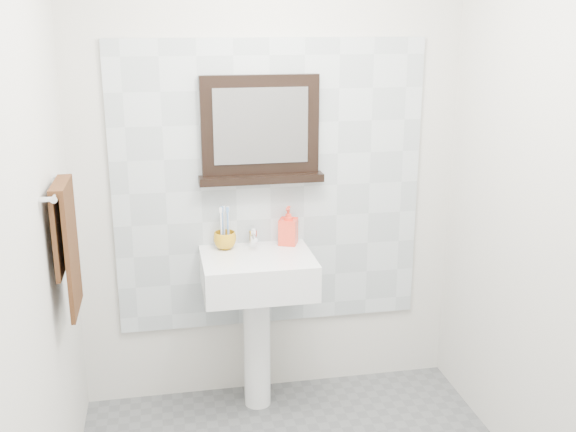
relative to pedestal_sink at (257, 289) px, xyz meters
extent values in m
cube|color=silver|center=(0.10, 0.23, 0.57)|extent=(2.00, 0.01, 2.50)
cube|color=silver|center=(0.10, -1.97, 0.57)|extent=(2.00, 0.01, 2.50)
cube|color=silver|center=(-0.90, -0.87, 0.57)|extent=(0.01, 2.20, 2.50)
cube|color=silver|center=(1.10, -0.87, 0.57)|extent=(0.01, 2.20, 2.50)
cube|color=silver|center=(0.10, 0.21, 0.47)|extent=(1.60, 0.02, 1.50)
cylinder|color=white|center=(0.00, 0.05, -0.34)|extent=(0.14, 0.14, 0.68)
cube|color=white|center=(0.00, -0.01, 0.09)|extent=(0.55, 0.44, 0.18)
cylinder|color=silver|center=(0.00, -0.03, 0.17)|extent=(0.32, 0.32, 0.02)
cylinder|color=#4C4C4F|center=(0.00, -0.03, 0.18)|extent=(0.04, 0.04, 0.00)
cylinder|color=silver|center=(0.00, 0.14, 0.23)|extent=(0.04, 0.04, 0.09)
cylinder|color=silver|center=(0.00, 0.09, 0.25)|extent=(0.02, 0.10, 0.02)
cube|color=silver|center=(0.00, 0.15, 0.28)|extent=(0.02, 0.07, 0.01)
imported|color=#CA9117|center=(-0.15, 0.13, 0.23)|extent=(0.12, 0.12, 0.09)
cylinder|color=white|center=(-0.16, 0.12, 0.29)|extent=(0.01, 0.01, 0.19)
cube|color=white|center=(-0.16, 0.12, 0.39)|extent=(0.01, 0.01, 0.03)
cylinder|color=#5581C3|center=(-0.13, 0.12, 0.29)|extent=(0.01, 0.01, 0.19)
cube|color=#5581C3|center=(-0.13, 0.12, 0.39)|extent=(0.01, 0.01, 0.03)
cylinder|color=white|center=(-0.15, 0.14, 0.29)|extent=(0.01, 0.01, 0.19)
cube|color=white|center=(-0.15, 0.14, 0.39)|extent=(0.01, 0.01, 0.03)
cylinder|color=#5581C3|center=(-0.16, 0.14, 0.29)|extent=(0.01, 0.01, 0.19)
cube|color=#5581C3|center=(-0.16, 0.14, 0.39)|extent=(0.01, 0.01, 0.03)
cylinder|color=white|center=(-0.13, 0.13, 0.29)|extent=(0.01, 0.01, 0.19)
cube|color=white|center=(-0.13, 0.13, 0.39)|extent=(0.01, 0.01, 0.03)
imported|color=#FF1E2A|center=(0.19, 0.14, 0.28)|extent=(0.12, 0.12, 0.20)
cube|color=black|center=(0.05, 0.19, 0.80)|extent=(0.59, 0.06, 0.50)
cube|color=#99999E|center=(0.05, 0.16, 0.80)|extent=(0.47, 0.01, 0.38)
cube|color=black|center=(0.05, 0.17, 0.53)|extent=(0.63, 0.11, 0.04)
cylinder|color=silver|center=(-0.84, -0.41, 0.67)|extent=(0.03, 0.40, 0.03)
cylinder|color=silver|center=(-0.87, -0.60, 0.67)|extent=(0.05, 0.02, 0.02)
cylinder|color=silver|center=(-0.87, -0.22, 0.67)|extent=(0.05, 0.02, 0.02)
cube|color=#361E0F|center=(-0.82, -0.41, 0.40)|extent=(0.02, 0.30, 0.52)
cube|color=#361E0F|center=(-0.86, -0.41, 0.49)|extent=(0.02, 0.30, 0.34)
cube|color=#361E0F|center=(-0.84, -0.41, 0.67)|extent=(0.06, 0.30, 0.03)
camera|label=1|loc=(-0.44, -3.12, 1.31)|focal=42.00mm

